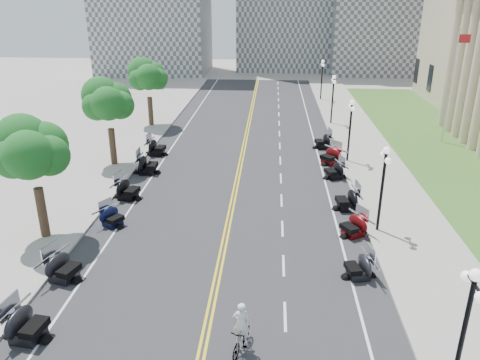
{
  "coord_description": "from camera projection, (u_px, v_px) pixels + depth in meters",
  "views": [
    {
      "loc": [
        2.43,
        -20.31,
        12.65
      ],
      "look_at": [
        0.56,
        6.44,
        2.0
      ],
      "focal_mm": 35.0,
      "sensor_mm": 36.0,
      "label": 1
    }
  ],
  "objects": [
    {
      "name": "street_lamp_1",
      "position": [
        462.0,
        337.0,
        14.72
      ],
      "size": [
        0.5,
        1.2,
        4.9
      ],
      "primitive_type": null,
      "color": "black",
      "rests_on": "sidewalk_north"
    },
    {
      "name": "motorcycle_s_6",
      "position": [
        112.0,
        216.0,
        27.3
      ],
      "size": [
        2.43,
        2.43,
        1.24
      ],
      "primitive_type": null,
      "rotation": [
        0.0,
        0.0,
        1.04
      ],
      "color": "black",
      "rests_on": "road"
    },
    {
      "name": "tree_4",
      "position": [
        148.0,
        80.0,
        46.66
      ],
      "size": [
        4.8,
        4.8,
        9.2
      ],
      "primitive_type": null,
      "color": "#235619",
      "rests_on": "sidewalk_south"
    },
    {
      "name": "lane_dash_15",
      "position": [
        279.0,
        106.0,
        56.82
      ],
      "size": [
        0.12,
        2.0,
        0.0
      ],
      "primitive_type": "cube",
      "color": "white",
      "rests_on": "road"
    },
    {
      "name": "tree_3",
      "position": [
        109.0,
        106.0,
        35.53
      ],
      "size": [
        4.8,
        4.8,
        9.2
      ],
      "primitive_type": null,
      "color": "#235619",
      "rests_on": "sidewalk_south"
    },
    {
      "name": "lane_dash_9",
      "position": [
        281.0,
        178.0,
        34.57
      ],
      "size": [
        0.12,
        2.0,
        0.0
      ],
      "primitive_type": "cube",
      "color": "white",
      "rests_on": "road"
    },
    {
      "name": "lane_dash_17",
      "position": [
        278.0,
        94.0,
        64.24
      ],
      "size": [
        0.12,
        2.0,
        0.0
      ],
      "primitive_type": "cube",
      "color": "white",
      "rests_on": "road"
    },
    {
      "name": "motorcycle_n_6",
      "position": [
        354.0,
        225.0,
        26.16
      ],
      "size": [
        2.62,
        2.62,
        1.34
      ],
      "primitive_type": null,
      "rotation": [
        0.0,
        0.0,
        -1.04
      ],
      "color": "#590A0C",
      "rests_on": "road"
    },
    {
      "name": "lawn",
      "position": [
        451.0,
        156.0,
        39.19
      ],
      "size": [
        9.0,
        60.0,
        0.1
      ],
      "primitive_type": "cube",
      "color": "#356023",
      "rests_on": "ground"
    },
    {
      "name": "road",
      "position": [
        236.0,
        188.0,
        32.93
      ],
      "size": [
        16.0,
        90.0,
        0.01
      ],
      "primitive_type": "cube",
      "color": "#333335",
      "rests_on": "ground"
    },
    {
      "name": "motorcycle_n_8",
      "position": [
        335.0,
        170.0,
        34.36
      ],
      "size": [
        2.44,
        2.44,
        1.35
      ],
      "primitive_type": null,
      "rotation": [
        0.0,
        0.0,
        -1.24
      ],
      "color": "black",
      "rests_on": "road"
    },
    {
      "name": "lane_dash_13",
      "position": [
        279.0,
        123.0,
        49.4
      ],
      "size": [
        0.12,
        2.0,
        0.0
      ],
      "primitive_type": "cube",
      "color": "white",
      "rests_on": "road"
    },
    {
      "name": "lane_dash_14",
      "position": [
        279.0,
        114.0,
        53.11
      ],
      "size": [
        0.12,
        2.0,
        0.0
      ],
      "primitive_type": "cube",
      "color": "white",
      "rests_on": "road"
    },
    {
      "name": "motorcycle_s_9",
      "position": [
        156.0,
        146.0,
        39.36
      ],
      "size": [
        2.37,
        2.37,
        1.51
      ],
      "primitive_type": null,
      "rotation": [
        0.0,
        0.0,
        1.47
      ],
      "color": "black",
      "rests_on": "road"
    },
    {
      "name": "lane_dash_11",
      "position": [
        280.0,
        146.0,
        41.99
      ],
      "size": [
        0.12,
        2.0,
        0.0
      ],
      "primitive_type": "cube",
      "color": "white",
      "rests_on": "road"
    },
    {
      "name": "motorcycle_s_7",
      "position": [
        127.0,
        188.0,
        30.88
      ],
      "size": [
        2.49,
        2.49,
        1.47
      ],
      "primitive_type": null,
      "rotation": [
        0.0,
        0.0,
        1.36
      ],
      "color": "black",
      "rests_on": "road"
    },
    {
      "name": "centerline_yellow_a",
      "position": [
        234.0,
        187.0,
        32.93
      ],
      "size": [
        0.12,
        90.0,
        0.0
      ],
      "primitive_type": "cube",
      "color": "yellow",
      "rests_on": "road"
    },
    {
      "name": "motorcycle_n_10",
      "position": [
        323.0,
        140.0,
        41.14
      ],
      "size": [
        2.42,
        2.42,
        1.44
      ],
      "primitive_type": null,
      "rotation": [
        0.0,
        0.0,
        -1.38
      ],
      "color": "black",
      "rests_on": "road"
    },
    {
      "name": "ground",
      "position": [
        220.0,
        263.0,
        23.66
      ],
      "size": [
        160.0,
        160.0,
        0.0
      ],
      "primitive_type": "plane",
      "color": "gray"
    },
    {
      "name": "edge_line_south",
      "position": [
        146.0,
        185.0,
        33.34
      ],
      "size": [
        0.12,
        90.0,
        0.0
      ],
      "primitive_type": "cube",
      "color": "white",
      "rests_on": "road"
    },
    {
      "name": "edge_line_north",
      "position": [
        327.0,
        190.0,
        32.51
      ],
      "size": [
        0.12,
        90.0,
        0.0
      ],
      "primitive_type": "cube",
      "color": "white",
      "rests_on": "road"
    },
    {
      "name": "lane_dash_18",
      "position": [
        278.0,
        88.0,
        67.95
      ],
      "size": [
        0.12,
        2.0,
        0.0
      ],
      "primitive_type": "cube",
      "color": "white",
      "rests_on": "road"
    },
    {
      "name": "cyclist_rider",
      "position": [
        241.0,
        306.0,
        17.13
      ],
      "size": [
        0.66,
        0.43,
        1.8
      ],
      "primitive_type": "imported",
      "rotation": [
        0.0,
        0.0,
        3.14
      ],
      "color": "silver",
      "rests_on": "bicycle"
    },
    {
      "name": "lane_dash_6",
      "position": [
        284.0,
        265.0,
        23.44
      ],
      "size": [
        0.12,
        2.0,
        0.0
      ],
      "primitive_type": "cube",
      "color": "white",
      "rests_on": "road"
    },
    {
      "name": "distant_block_c",
      "position": [
        392.0,
        5.0,
        78.44
      ],
      "size": [
        20.0,
        14.0,
        22.0
      ],
      "primitive_type": "cube",
      "color": "gray",
      "rests_on": "ground"
    },
    {
      "name": "lane_dash_16",
      "position": [
        278.0,
        100.0,
        60.53
      ],
      "size": [
        0.12,
        2.0,
        0.0
      ],
      "primitive_type": "cube",
      "color": "white",
      "rests_on": "road"
    },
    {
      "name": "lane_dash_7",
      "position": [
        282.0,
        228.0,
        27.15
      ],
      "size": [
        0.12,
        2.0,
        0.0
      ],
      "primitive_type": "cube",
      "color": "white",
      "rests_on": "road"
    },
    {
      "name": "centerline_yellow_b",
      "position": [
        237.0,
        187.0,
        32.91
      ],
      "size": [
        0.12,
        90.0,
        0.0
      ],
      "primitive_type": "cube",
      "color": "yellow",
      "rests_on": "road"
    },
    {
      "name": "lane_dash_5",
      "position": [
        285.0,
        316.0,
        19.73
      ],
      "size": [
        0.12,
        2.0,
        0.0
      ],
      "primitive_type": "cube",
      "color": "white",
      "rests_on": "road"
    },
    {
      "name": "motorcycle_s_8",
      "position": [
        147.0,
        164.0,
        35.28
      ],
      "size": [
        2.27,
        2.27,
        1.55
      ],
      "primitive_type": null,
      "rotation": [
        0.0,
        0.0,
        1.59
      ],
      "color": "black",
      "rests_on": "road"
    },
    {
      "name": "sidewalk_south",
      "position": [
        90.0,
        183.0,
        33.58
      ],
      "size": [
        5.0,
        90.0,
        0.15
      ],
      "primitive_type": "cube",
      "color": "#9E9991",
      "rests_on": "ground"
    },
    {
      "name": "lane_dash_19",
      "position": [
        278.0,
        83.0,
        71.66
      ],
      "size": [
        0.12,
        2.0,
        0.0
      ],
      "primitive_type": "cube",
      "color": "white",
      "rests_on": "road"
    },
    {
      "name": "motorcycle_s_4",
      "position": [
        26.0,
        323.0,
        18.2
      ],
      "size": [
        2.4,
        2.4,
        1.49
      ],
      "primitive_type": null,
      "rotation": [
        0.0,
        0.0,
        1.43
      ],
      "color": "black",
      "rests_on": "road"
    },
    {
      "name": "street_lamp_4",
      "position": [
        332.0,
        100.0,
        48.1
      ],
      "size": [
        0.5,
        1.2,
        4.9
      ],
      "primitive_type": null,
      "color": "black",
      "rests_on": "sidewalk_north"
    },
    {
      "name": "tree_2",
      "position": [
        33.0,
        157.0,
        24.41
      ],
      "size": [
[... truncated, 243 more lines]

